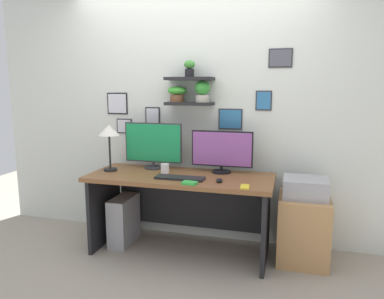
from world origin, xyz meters
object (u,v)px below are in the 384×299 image
(desk, at_px, (182,195))
(coffee_mug, at_px, (165,168))
(monitor_right, at_px, (222,151))
(drawer_cabinet, at_px, (303,229))
(keyboard, at_px, (180,178))
(scissors_tray, at_px, (190,183))
(desk_lamp, at_px, (109,134))
(monitor_left, at_px, (153,145))
(computer_tower_left, at_px, (124,220))
(computer_mouse, at_px, (219,180))
(cell_phone, at_px, (245,187))
(printer, at_px, (305,188))

(desk, bearing_deg, coffee_mug, -176.19)
(monitor_right, relative_size, drawer_cabinet, 0.98)
(keyboard, bearing_deg, desk, 101.50)
(scissors_tray, bearing_deg, desk_lamp, 162.23)
(desk, height_order, keyboard, keyboard)
(monitor_left, height_order, coffee_mug, monitor_left)
(scissors_tray, relative_size, computer_tower_left, 0.25)
(monitor_left, height_order, monitor_right, monitor_left)
(computer_mouse, bearing_deg, cell_phone, -24.57)
(monitor_right, height_order, coffee_mug, monitor_right)
(cell_phone, height_order, printer, printer)
(desk_lamp, relative_size, coffee_mug, 4.98)
(monitor_left, height_order, scissors_tray, monitor_left)
(desk_lamp, bearing_deg, keyboard, -10.21)
(printer, xyz_separation_m, computer_tower_left, (-1.72, -0.09, -0.44))
(monitor_left, bearing_deg, desk, -24.92)
(monitor_left, relative_size, printer, 1.56)
(computer_mouse, height_order, drawer_cabinet, computer_mouse)
(monitor_left, relative_size, desk_lamp, 1.32)
(coffee_mug, bearing_deg, drawer_cabinet, 3.83)
(scissors_tray, height_order, computer_tower_left, scissors_tray)
(desk, distance_m, scissors_tray, 0.44)
(coffee_mug, bearing_deg, computer_tower_left, -179.13)
(desk_lamp, height_order, coffee_mug, desk_lamp)
(desk, relative_size, keyboard, 3.88)
(desk, relative_size, scissors_tray, 14.22)
(keyboard, xyz_separation_m, cell_phone, (0.59, -0.12, -0.01))
(cell_phone, xyz_separation_m, drawer_cabinet, (0.49, 0.38, -0.46))
(desk_lamp, bearing_deg, scissors_tray, -17.77)
(keyboard, height_order, printer, keyboard)
(keyboard, height_order, coffee_mug, coffee_mug)
(monitor_right, xyz_separation_m, keyboard, (-0.31, -0.35, -0.20))
(cell_phone, distance_m, drawer_cabinet, 0.77)
(desk_lamp, bearing_deg, computer_tower_left, 18.37)
(keyboard, height_order, scissors_tray, scissors_tray)
(drawer_cabinet, bearing_deg, cell_phone, -141.86)
(desk_lamp, relative_size, drawer_cabinet, 0.75)
(drawer_cabinet, bearing_deg, coffee_mug, -176.17)
(desk_lamp, height_order, printer, desk_lamp)
(monitor_right, xyz_separation_m, scissors_tray, (-0.18, -0.50, -0.20))
(scissors_tray, bearing_deg, drawer_cabinet, 23.50)
(cell_phone, xyz_separation_m, computer_tower_left, (-1.24, 0.29, -0.52))
(monitor_left, distance_m, drawer_cabinet, 1.62)
(monitor_right, bearing_deg, coffee_mug, -161.41)
(cell_phone, bearing_deg, computer_tower_left, 162.30)
(monitor_left, distance_m, desk_lamp, 0.44)
(computer_mouse, bearing_deg, computer_tower_left, 169.74)
(monitor_right, relative_size, printer, 1.54)
(computer_mouse, distance_m, coffee_mug, 0.59)
(desk_lamp, relative_size, cell_phone, 3.20)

